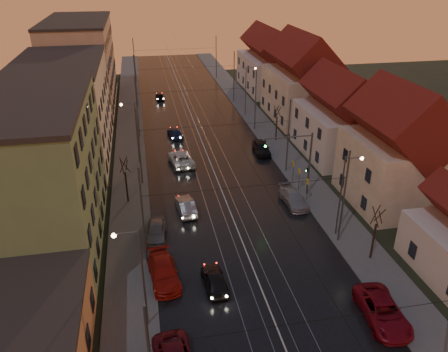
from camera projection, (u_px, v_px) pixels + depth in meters
ground at (277, 328)px, 30.42m from camera, size 160.00×160.00×0.00m
road at (198, 131)px, 65.62m from camera, size 16.00×120.00×0.04m
sidewalk_left at (130, 135)px, 63.88m from camera, size 4.00×120.00×0.15m
sidewalk_right at (262, 126)px, 67.32m from camera, size 4.00×120.00×0.15m
tram_rail_0 at (183, 132)px, 65.23m from camera, size 0.06×120.00×0.03m
tram_rail_1 at (192, 131)px, 65.47m from camera, size 0.06×120.00×0.03m
tram_rail_2 at (203, 130)px, 65.74m from camera, size 0.06×120.00×0.03m
tram_rail_3 at (212, 130)px, 65.98m from camera, size 0.06×120.00×0.03m
apartment_left_1 at (33, 178)px, 36.86m from camera, size 10.00×18.00×13.00m
apartment_left_2 at (65, 112)px, 54.69m from camera, size 10.00×20.00×12.00m
apartment_left_3 at (82, 64)px, 75.37m from camera, size 10.00×24.00×14.00m
house_right_1 at (397, 154)px, 44.14m from camera, size 8.67×10.20×10.80m
house_right_2 at (341, 120)px, 55.94m from camera, size 9.18×12.24×9.20m
house_right_3 at (301, 83)px, 68.63m from camera, size 9.18×14.28×11.50m
house_right_4 at (269, 64)px, 84.81m from camera, size 9.18×16.32×10.00m
catenary_pole_l_1 at (143, 218)px, 34.87m from camera, size 0.16×0.16×9.00m
catenary_pole_r_1 at (344, 198)px, 37.83m from camera, size 0.16×0.16×9.00m
catenary_pole_l_2 at (139, 148)px, 48.08m from camera, size 0.16×0.16×9.00m
catenary_pole_r_2 at (288, 137)px, 51.03m from camera, size 0.16×0.16×9.00m
catenary_pole_l_3 at (137, 107)px, 61.28m from camera, size 0.16×0.16×9.00m
catenary_pole_r_3 at (256, 101)px, 64.24m from camera, size 0.16×0.16×9.00m
catenary_pole_l_4 at (136, 82)px, 74.49m from camera, size 0.16×0.16×9.00m
catenary_pole_r_4 at (234, 77)px, 77.44m from camera, size 0.16×0.16×9.00m
catenary_pole_l_5 at (135, 60)px, 90.33m from camera, size 0.16×0.16×9.00m
catenary_pole_r_5 at (216, 57)px, 93.29m from camera, size 0.16×0.16×9.00m
street_lamp_0 at (138, 270)px, 28.45m from camera, size 1.75×0.32×8.00m
street_lamp_1 at (345, 188)px, 38.63m from camera, size 1.75×0.32×8.00m
street_lamp_2 at (134, 126)px, 53.10m from camera, size 1.75×0.32×8.00m
street_lamp_3 at (248, 86)px, 70.32m from camera, size 1.75×0.32×8.00m
traffic_light_mast at (301, 157)px, 45.60m from camera, size 5.30×0.32×7.20m
bare_tree_0 at (126, 181)px, 45.17m from camera, size 1.09×1.09×5.11m
bare_tree_1 at (374, 235)px, 36.35m from camera, size 1.09×1.09×5.11m
bare_tree_2 at (277, 124)px, 61.04m from camera, size 1.09×1.09×5.11m
driving_car_0 at (215, 280)px, 33.93m from camera, size 1.87×4.16×1.39m
driving_car_1 at (186, 206)px, 44.11m from camera, size 1.98×4.62×1.48m
driving_car_2 at (181, 159)px, 54.57m from camera, size 3.30×5.90×1.56m
driving_car_3 at (175, 133)px, 63.15m from camera, size 2.30×4.54×1.26m
driving_car_4 at (160, 96)px, 80.26m from camera, size 1.53×3.73×1.26m
parked_left_2 at (164, 272)px, 34.65m from camera, size 2.67×5.49×1.54m
parked_left_3 at (156, 231)px, 40.05m from camera, size 2.25×4.51×1.48m
parked_right_0 at (383, 311)px, 30.77m from camera, size 3.03×5.79×1.56m
parked_right_1 at (293, 198)px, 45.63m from camera, size 2.23×5.02×1.43m
parked_right_2 at (261, 148)px, 57.67m from camera, size 2.05×4.70×1.58m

